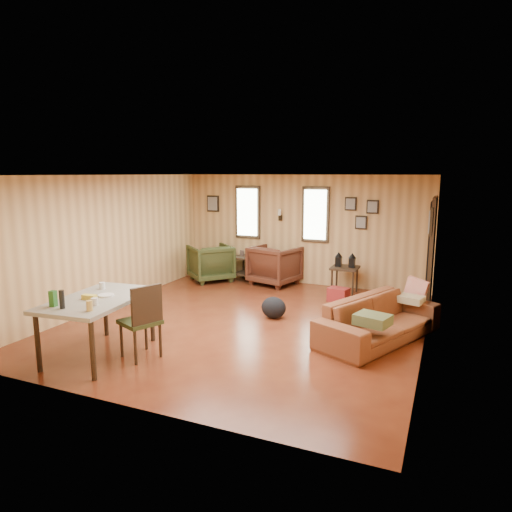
% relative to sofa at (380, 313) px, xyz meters
% --- Properties ---
extents(room, '(5.54, 6.04, 2.44)m').
position_rel_sofa_xyz_m(room, '(-1.95, 0.24, 0.79)').
color(room, maroon).
rests_on(room, ground).
extents(sofa, '(1.46, 2.21, 0.84)m').
position_rel_sofa_xyz_m(sofa, '(0.00, 0.00, 0.00)').
color(sofa, brown).
rests_on(sofa, ground).
extents(recliner_brown, '(1.12, 1.08, 0.95)m').
position_rel_sofa_xyz_m(recliner_brown, '(-2.63, 2.61, 0.06)').
color(recliner_brown, '#4D2417').
rests_on(recliner_brown, ground).
extents(recliner_green, '(1.20, 1.21, 0.91)m').
position_rel_sofa_xyz_m(recliner_green, '(-4.11, 2.37, 0.03)').
color(recliner_green, '#343C1B').
rests_on(recliner_green, ground).
extents(end_table, '(0.64, 0.60, 0.71)m').
position_rel_sofa_xyz_m(end_table, '(-3.33, 2.63, -0.02)').
color(end_table, '#322316').
rests_on(end_table, ground).
extents(side_table, '(0.53, 0.53, 0.85)m').
position_rel_sofa_xyz_m(side_table, '(-1.05, 2.45, 0.16)').
color(side_table, '#322316').
rests_on(side_table, ground).
extents(cooler, '(0.42, 0.34, 0.27)m').
position_rel_sofa_xyz_m(cooler, '(-1.02, 1.81, -0.29)').
color(cooler, maroon).
rests_on(cooler, ground).
extents(backpack, '(0.51, 0.45, 0.37)m').
position_rel_sofa_xyz_m(backpack, '(-1.79, 0.35, -0.23)').
color(backpack, black).
rests_on(backpack, ground).
extents(sofa_pillows, '(0.90, 1.93, 0.39)m').
position_rel_sofa_xyz_m(sofa_pillows, '(0.20, 0.14, 0.09)').
color(sofa_pillows, '#4C532E').
rests_on(sofa_pillows, sofa).
extents(dining_table, '(1.09, 1.66, 1.03)m').
position_rel_sofa_xyz_m(dining_table, '(-3.38, -2.07, 0.31)').
color(dining_table, gray).
rests_on(dining_table, ground).
extents(dining_chair, '(0.60, 0.60, 1.01)m').
position_rel_sofa_xyz_m(dining_chair, '(-2.76, -1.92, 0.15)').
color(dining_chair, '#343C1B').
rests_on(dining_chair, ground).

